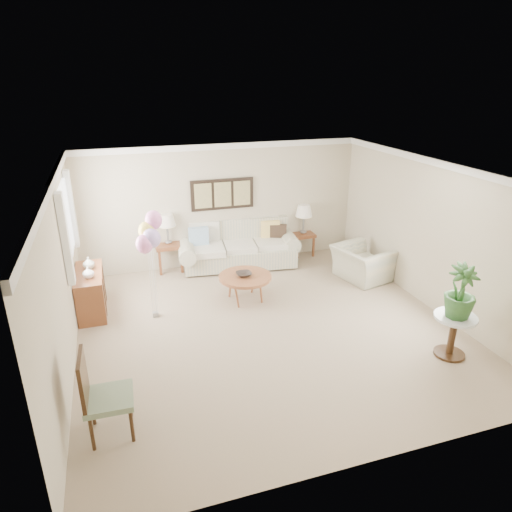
% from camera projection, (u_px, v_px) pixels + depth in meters
% --- Properties ---
extents(ground_plane, '(6.00, 6.00, 0.00)m').
position_uv_depth(ground_plane, '(268.00, 327.00, 7.55)').
color(ground_plane, tan).
extents(room_shell, '(6.04, 6.04, 2.60)m').
position_uv_depth(room_shell, '(260.00, 233.00, 6.99)').
color(room_shell, beige).
rests_on(room_shell, ground).
extents(wall_art_triptych, '(1.35, 0.06, 0.65)m').
position_uv_depth(wall_art_triptych, '(223.00, 194.00, 9.59)').
color(wall_art_triptych, black).
rests_on(wall_art_triptych, ground).
extents(sofa, '(2.73, 1.25, 0.97)m').
position_uv_depth(sofa, '(238.00, 248.00, 9.91)').
color(sofa, beige).
rests_on(sofa, ground).
extents(end_table_left, '(0.56, 0.51, 0.61)m').
position_uv_depth(end_table_left, '(169.00, 248.00, 9.58)').
color(end_table_left, brown).
rests_on(end_table_left, ground).
extents(end_table_right, '(0.48, 0.44, 0.53)m').
position_uv_depth(end_table_right, '(303.00, 237.00, 10.43)').
color(end_table_right, brown).
rests_on(end_table_right, ground).
extents(lamp_left, '(0.36, 0.36, 0.63)m').
position_uv_depth(lamp_left, '(167.00, 221.00, 9.36)').
color(lamp_left, gray).
rests_on(lamp_left, end_table_left).
extents(lamp_right, '(0.38, 0.38, 0.67)m').
position_uv_depth(lamp_right, '(304.00, 212.00, 10.21)').
color(lamp_right, gray).
rests_on(lamp_right, end_table_right).
extents(coffee_table, '(0.97, 0.97, 0.49)m').
position_uv_depth(coffee_table, '(245.00, 278.00, 8.31)').
color(coffee_table, '#A76848').
rests_on(coffee_table, ground).
extents(decor_bowl, '(0.29, 0.29, 0.07)m').
position_uv_depth(decor_bowl, '(244.00, 274.00, 8.26)').
color(decor_bowl, '#2D2521').
rests_on(decor_bowl, coffee_table).
extents(armchair, '(1.12, 1.22, 0.68)m').
position_uv_depth(armchair, '(361.00, 263.00, 9.24)').
color(armchair, beige).
rests_on(armchair, ground).
extents(side_table, '(0.61, 0.61, 0.66)m').
position_uv_depth(side_table, '(454.00, 326.00, 6.63)').
color(side_table, silver).
rests_on(side_table, ground).
extents(potted_plant, '(0.49, 0.49, 0.80)m').
position_uv_depth(potted_plant, '(461.00, 292.00, 6.41)').
color(potted_plant, '#2C5228').
rests_on(potted_plant, side_table).
extents(accent_chair, '(0.55, 0.55, 1.09)m').
position_uv_depth(accent_chair, '(101.00, 394.00, 5.11)').
color(accent_chair, gray).
rests_on(accent_chair, ground).
extents(credenza, '(0.46, 1.20, 0.74)m').
position_uv_depth(credenza, '(91.00, 292.00, 7.95)').
color(credenza, brown).
rests_on(credenza, ground).
extents(vase_white, '(0.19, 0.19, 0.20)m').
position_uv_depth(vase_white, '(88.00, 272.00, 7.57)').
color(vase_white, white).
rests_on(vase_white, credenza).
extents(vase_sage, '(0.22, 0.22, 0.21)m').
position_uv_depth(vase_sage, '(89.00, 263.00, 7.93)').
color(vase_sage, '#A8B09F').
rests_on(vase_sage, credenza).
extents(balloon_cluster, '(0.47, 0.49, 1.86)m').
position_uv_depth(balloon_cluster, '(150.00, 235.00, 7.33)').
color(balloon_cluster, gray).
rests_on(balloon_cluster, ground).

